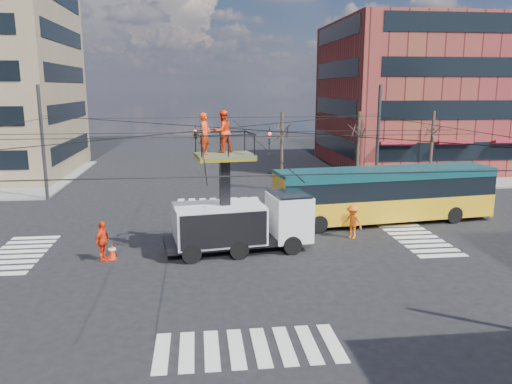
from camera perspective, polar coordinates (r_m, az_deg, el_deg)
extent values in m
plane|color=black|center=(25.14, -3.22, -6.23)|extent=(120.00, 120.00, 0.00)
cube|color=slate|center=(50.74, 19.56, 2.42)|extent=(18.00, 18.00, 0.12)
cube|color=black|center=(49.54, -20.32, 4.81)|extent=(0.12, 13.60, 1.50)
cube|color=black|center=(49.28, -20.60, 8.65)|extent=(0.12, 13.60, 1.50)
cube|color=black|center=(49.25, -20.89, 12.52)|extent=(0.12, 13.60, 1.50)
cube|color=black|center=(49.44, -21.19, 16.37)|extent=(0.12, 13.60, 1.50)
cube|color=maroon|center=(53.28, 19.63, 10.35)|extent=(20.00, 16.00, 14.00)
cube|color=black|center=(46.54, 23.57, 4.29)|extent=(17.00, 0.12, 1.58)
cube|color=black|center=(49.99, 8.88, 5.60)|extent=(0.12, 13.60, 1.58)
cube|color=black|center=(46.26, 23.93, 8.58)|extent=(17.00, 0.12, 1.57)
cube|color=black|center=(49.74, 9.01, 9.61)|extent=(0.12, 13.60, 1.57)
cube|color=black|center=(46.26, 24.30, 12.90)|extent=(17.00, 0.12, 1.57)
cube|color=black|center=(49.73, 9.14, 13.64)|extent=(0.12, 13.60, 1.57)
cube|color=black|center=(46.51, 24.68, 17.20)|extent=(17.00, 0.12, 1.57)
cube|color=black|center=(49.97, 9.28, 17.65)|extent=(0.12, 13.60, 1.57)
cylinder|color=#2D2D30|center=(38.47, 13.75, 5.87)|extent=(0.24, 0.24, 8.00)
cylinder|color=#2D2D30|center=(37.58, -23.19, 5.12)|extent=(0.24, 0.24, 8.00)
cylinder|color=black|center=(35.95, -4.55, 8.49)|extent=(24.00, 0.03, 0.03)
cylinder|color=black|center=(12.13, 0.05, 1.87)|extent=(24.00, 0.03, 0.03)
cylinder|color=black|center=(27.45, 22.67, 6.57)|extent=(0.03, 24.00, 0.03)
cylinder|color=black|center=(23.97, -3.39, 7.30)|extent=(24.02, 24.02, 0.03)
cylinder|color=black|center=(23.97, -3.39, 7.30)|extent=(24.02, 24.02, 0.03)
cylinder|color=black|center=(22.81, -3.20, 6.31)|extent=(24.00, 0.03, 0.03)
cylinder|color=black|center=(25.19, -3.55, 6.84)|extent=(24.00, 0.03, 0.03)
cylinder|color=black|center=(23.97, -6.26, 6.29)|extent=(0.03, 24.00, 0.03)
cylinder|color=black|center=(24.11, -0.51, 6.39)|extent=(0.03, 24.00, 0.03)
imported|color=black|center=(27.28, 1.53, 6.19)|extent=(0.16, 0.20, 1.00)
imported|color=black|center=(28.96, -6.96, 6.93)|extent=(0.26, 1.24, 0.50)
cylinder|color=#382B21|center=(38.21, 2.96, 4.64)|extent=(0.24, 0.24, 6.00)
cylinder|color=#382B21|center=(39.66, 11.57, 4.69)|extent=(0.24, 0.24, 6.00)
cylinder|color=#382B21|center=(41.93, 19.40, 4.63)|extent=(0.24, 0.24, 6.00)
cube|color=black|center=(24.30, -2.11, -5.50)|extent=(7.24, 3.16, 0.30)
cube|color=silver|center=(24.70, 3.77, -2.82)|extent=(2.12, 2.63, 2.20)
cube|color=black|center=(24.51, 3.80, -1.01)|extent=(1.91, 2.50, 0.80)
cube|color=silver|center=(23.87, -4.24, -3.60)|extent=(4.51, 3.06, 1.80)
cylinder|color=black|center=(23.90, 4.16, -6.08)|extent=(0.94, 0.47, 0.90)
cylinder|color=black|center=(25.99, 2.51, -4.57)|extent=(0.94, 0.47, 0.90)
cylinder|color=black|center=(23.22, -1.96, -6.60)|extent=(0.94, 0.47, 0.90)
cylinder|color=black|center=(25.36, -3.13, -5.00)|extent=(0.94, 0.47, 0.90)
cylinder|color=black|center=(22.86, -7.39, -7.00)|extent=(0.94, 0.47, 0.90)
cylinder|color=black|center=(25.03, -8.09, -5.33)|extent=(0.94, 0.47, 0.90)
cube|color=black|center=(23.55, -3.58, 0.22)|extent=(0.51, 0.51, 3.32)
cube|color=#424D2E|center=(23.27, -3.63, 4.22)|extent=(2.87, 2.44, 0.12)
cube|color=yellow|center=(23.28, -3.63, 3.93)|extent=(2.87, 2.44, 0.12)
imported|color=#FF3F10|center=(22.65, -5.85, 6.57)|extent=(0.69, 0.82, 1.92)
imported|color=#FF3F10|center=(23.70, -3.82, 6.92)|extent=(1.21, 1.13, 1.98)
cube|color=gold|center=(30.23, 14.44, -1.61)|extent=(13.17, 4.16, 1.30)
cube|color=black|center=(29.98, 14.56, 0.62)|extent=(13.16, 4.11, 1.10)
cube|color=#0E383D|center=(29.84, 14.64, 2.13)|extent=(13.17, 4.16, 0.50)
cube|color=gold|center=(27.68, 2.79, -1.09)|extent=(0.55, 2.48, 2.80)
cube|color=gold|center=(33.55, 24.15, 0.17)|extent=(0.55, 2.48, 2.80)
cube|color=black|center=(27.94, 2.67, -3.39)|extent=(0.47, 2.60, 0.30)
cube|color=gold|center=(27.45, 3.02, 1.47)|extent=(0.29, 1.60, 0.35)
cylinder|color=black|center=(27.44, 7.17, -3.65)|extent=(1.03, 0.42, 1.00)
cylinder|color=black|center=(29.58, 5.54, -2.47)|extent=(1.03, 0.42, 1.00)
cylinder|color=black|center=(31.38, 21.69, -2.44)|extent=(1.03, 0.42, 1.00)
cylinder|color=black|center=(33.27, 19.36, -1.49)|extent=(1.03, 0.42, 1.00)
cone|color=#FF2D0A|center=(24.11, -16.11, -6.55)|extent=(0.36, 0.36, 0.76)
imported|color=#FF3710|center=(23.89, -17.13, -5.38)|extent=(0.78, 1.18, 1.87)
imported|color=#F95E0F|center=(26.68, 10.95, -3.33)|extent=(1.27, 1.33, 1.81)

